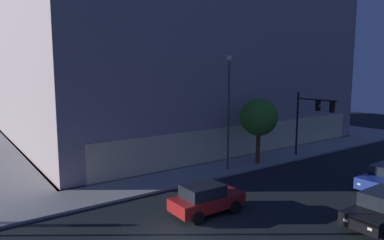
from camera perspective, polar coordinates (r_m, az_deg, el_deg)
The scene contains 7 objects.
sidewalk_corner at distance 49.59m, azimuth -26.50°, elevation -1.88°, with size 80.00×60.00×0.15m, color gray.
modern_building at distance 43.80m, azimuth -4.74°, elevation 10.18°, with size 34.62×31.10×19.23m.
traffic_light_far_corner at distance 31.73m, azimuth 19.32°, elevation 1.08°, with size 0.63×4.16×5.84m.
street_lamp_sidewalk at distance 26.40m, azimuth 6.15°, elevation 3.38°, with size 0.44×0.44×8.86m.
sidewalk_tree at distance 28.78m, azimuth 11.09°, elevation 0.46°, with size 3.14×3.14×5.49m.
car_red at distance 19.02m, azimuth 2.35°, elevation -12.99°, with size 4.12×2.03×1.68m.
car_black at distance 20.12m, azimuth 29.28°, elevation -12.81°, with size 4.61×2.17×1.69m.
Camera 1 is at (-7.57, -12.21, 7.55)m, focal length 31.91 mm.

